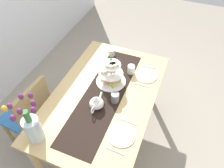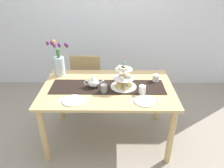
% 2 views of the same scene
% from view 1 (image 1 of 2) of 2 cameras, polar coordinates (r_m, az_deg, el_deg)
% --- Properties ---
extents(ground_plane, '(8.00, 8.00, 0.00)m').
position_cam_1_polar(ground_plane, '(2.65, -1.72, -13.48)').
color(ground_plane, gray).
extents(dining_table, '(1.52, 0.95, 0.75)m').
position_cam_1_polar(dining_table, '(2.11, -2.11, -4.71)').
color(dining_table, tan).
rests_on(dining_table, ground_plane).
extents(chair_left, '(0.45, 0.45, 0.91)m').
position_cam_1_polar(chair_left, '(2.36, -21.26, -7.32)').
color(chair_left, '#9C8254').
rests_on(chair_left, ground_plane).
extents(table_runner, '(1.31, 0.36, 0.00)m').
position_cam_1_polar(table_runner, '(2.03, -2.14, -2.79)').
color(table_runner, black).
rests_on(table_runner, dining_table).
extents(tiered_cake_stand, '(0.30, 0.30, 0.30)m').
position_cam_1_polar(tiered_cake_stand, '(2.08, -0.36, 2.56)').
color(tiered_cake_stand, beige).
rests_on(tiered_cake_stand, table_runner).
extents(teapot, '(0.24, 0.13, 0.14)m').
position_cam_1_polar(teapot, '(1.89, -4.19, -5.13)').
color(teapot, white).
rests_on(teapot, table_runner).
extents(tulip_vase, '(0.26, 0.26, 0.46)m').
position_cam_1_polar(tulip_vase, '(1.74, -20.75, -10.58)').
color(tulip_vase, silver).
rests_on(tulip_vase, dining_table).
extents(cream_jug, '(0.08, 0.08, 0.08)m').
position_cam_1_polar(cream_jug, '(2.43, -0.12, 8.55)').
color(cream_jug, white).
rests_on(cream_jug, dining_table).
extents(dinner_plate_left, '(0.23, 0.23, 0.01)m').
position_cam_1_polar(dinner_plate_left, '(1.77, 2.57, -13.52)').
color(dinner_plate_left, white).
rests_on(dinner_plate_left, dining_table).
extents(fork_left, '(0.02, 0.15, 0.01)m').
position_cam_1_polar(fork_left, '(1.71, 0.84, -17.48)').
color(fork_left, silver).
rests_on(fork_left, dining_table).
extents(knife_left, '(0.03, 0.17, 0.01)m').
position_cam_1_polar(knife_left, '(1.85, 4.12, -9.90)').
color(knife_left, silver).
rests_on(knife_left, dining_table).
extents(dinner_plate_right, '(0.23, 0.23, 0.01)m').
position_cam_1_polar(dinner_plate_right, '(2.23, 9.09, 2.27)').
color(dinner_plate_right, white).
rests_on(dinner_plate_right, dining_table).
extents(fork_right, '(0.02, 0.15, 0.01)m').
position_cam_1_polar(fork_right, '(2.13, 8.06, -0.29)').
color(fork_right, silver).
rests_on(fork_right, dining_table).
extents(knife_right, '(0.03, 0.17, 0.01)m').
position_cam_1_polar(knife_right, '(2.34, 10.03, 4.54)').
color(knife_right, silver).
rests_on(knife_right, dining_table).
extents(mug_grey, '(0.08, 0.08, 0.09)m').
position_cam_1_polar(mug_grey, '(1.94, 0.82, -3.67)').
color(mug_grey, slate).
rests_on(mug_grey, table_runner).
extents(mug_white_text, '(0.08, 0.08, 0.09)m').
position_cam_1_polar(mug_white_text, '(2.21, 5.15, 3.93)').
color(mug_white_text, white).
rests_on(mug_white_text, dining_table).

